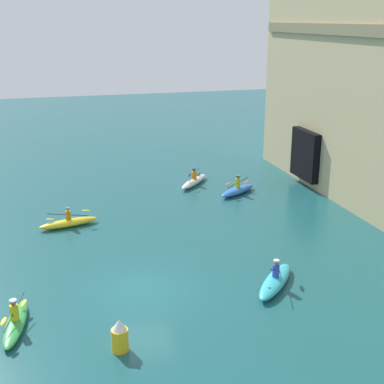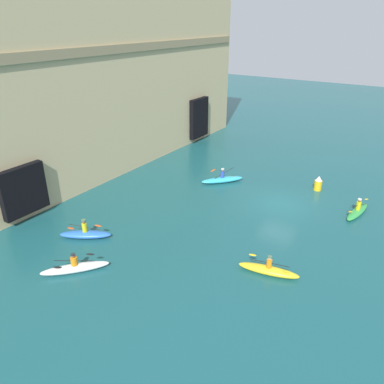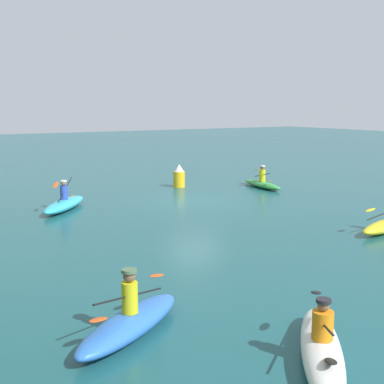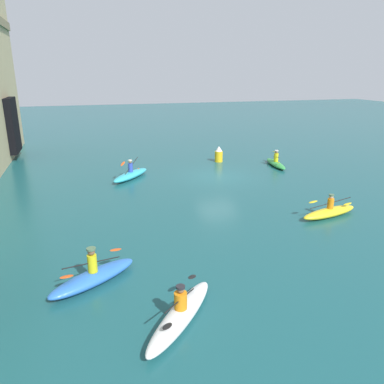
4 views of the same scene
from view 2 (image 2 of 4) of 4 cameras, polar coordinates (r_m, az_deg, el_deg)
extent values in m
plane|color=#195156|center=(28.16, 13.29, -1.78)|extent=(120.00, 120.00, 0.00)
cube|color=tan|center=(34.07, -14.98, 17.42)|extent=(35.60, 6.87, 16.68)
cube|color=#847555|center=(31.41, -10.77, 20.67)|extent=(34.89, 0.24, 0.65)
cube|color=black|center=(26.82, -24.42, 0.24)|extent=(3.18, 0.70, 3.27)
cube|color=black|center=(41.23, 0.96, 11.24)|extent=(3.00, 0.70, 4.16)
ellipsoid|color=white|center=(21.35, -17.38, -11.01)|extent=(3.14, 2.84, 0.44)
cylinder|color=orange|center=(21.10, -17.53, -10.01)|extent=(0.35, 0.35, 0.47)
sphere|color=brown|center=(20.91, -17.65, -9.25)|extent=(0.20, 0.20, 0.20)
cylinder|color=#232328|center=(20.87, -17.68, -9.07)|extent=(0.25, 0.25, 0.06)
cylinder|color=black|center=(21.08, -17.54, -9.96)|extent=(1.59, 1.23, 0.52)
ellipsoid|color=black|center=(20.96, -15.24, -9.14)|extent=(0.46, 0.41, 0.15)
ellipsoid|color=black|center=(21.24, -19.82, -10.74)|extent=(0.46, 0.41, 0.15)
ellipsoid|color=yellow|center=(20.68, 11.57, -11.62)|extent=(1.35, 3.30, 0.42)
cylinder|color=orange|center=(20.42, 11.68, -10.60)|extent=(0.29, 0.29, 0.48)
sphere|color=beige|center=(20.23, 11.77, -9.83)|extent=(0.19, 0.19, 0.19)
cylinder|color=#4C6B4C|center=(20.19, 11.78, -9.66)|extent=(0.24, 0.24, 0.06)
cylinder|color=black|center=(20.40, 11.69, -10.55)|extent=(0.06, 2.17, 0.38)
ellipsoid|color=yellow|center=(20.26, 14.22, -11.66)|extent=(0.18, 0.44, 0.12)
ellipsoid|color=yellow|center=(20.59, 9.22, -9.44)|extent=(0.18, 0.44, 0.12)
ellipsoid|color=#33B2C6|center=(31.03, 4.64, 1.86)|extent=(3.25, 2.98, 0.44)
cylinder|color=#2D47B7|center=(30.84, 4.67, 2.71)|extent=(0.30, 0.30, 0.56)
sphere|color=#9E704C|center=(30.70, 4.69, 3.37)|extent=(0.21, 0.21, 0.21)
cylinder|color=silver|center=(30.67, 4.70, 3.52)|extent=(0.26, 0.26, 0.06)
cylinder|color=black|center=(30.83, 4.67, 2.76)|extent=(1.51, 1.24, 0.95)
ellipsoid|color=#D84C19|center=(30.39, 3.22, 3.30)|extent=(0.44, 0.40, 0.24)
ellipsoid|color=#D84C19|center=(31.30, 6.08, 2.24)|extent=(0.44, 0.40, 0.24)
ellipsoid|color=green|center=(28.41, 23.88, -2.75)|extent=(3.40, 1.15, 0.33)
cylinder|color=gold|center=(28.22, 24.04, -1.92)|extent=(0.32, 0.32, 0.60)
sphere|color=brown|center=(28.05, 24.18, -1.18)|extent=(0.21, 0.21, 0.21)
cylinder|color=silver|center=(28.02, 24.21, -1.02)|extent=(0.27, 0.27, 0.06)
cylinder|color=black|center=(28.21, 24.05, -1.86)|extent=(2.04, 0.73, 0.45)
ellipsoid|color=yellow|center=(27.51, 23.00, -2.77)|extent=(0.48, 0.31, 0.13)
ellipsoid|color=yellow|center=(28.92, 25.04, -1.00)|extent=(0.48, 0.31, 0.13)
ellipsoid|color=blue|center=(24.18, -15.92, -6.25)|extent=(2.38, 3.10, 0.43)
cylinder|color=gold|center=(23.93, -16.06, -5.21)|extent=(0.30, 0.30, 0.58)
sphere|color=brown|center=(23.74, -16.18, -4.35)|extent=(0.23, 0.23, 0.23)
cylinder|color=#4C6B4C|center=(23.69, -16.21, -4.15)|extent=(0.29, 0.29, 0.06)
cylinder|color=black|center=(23.92, -16.07, -5.15)|extent=(0.96, 1.79, 0.35)
ellipsoid|color=#D84C19|center=(23.55, -14.11, -5.01)|extent=(0.36, 0.48, 0.12)
ellipsoid|color=#D84C19|center=(24.31, -17.97, -5.28)|extent=(0.36, 0.48, 0.12)
cylinder|color=yellow|center=(31.08, 18.63, 0.97)|extent=(0.59, 0.59, 0.81)
cone|color=white|center=(30.86, 18.78, 1.98)|extent=(0.50, 0.50, 0.38)
camera|label=1|loc=(44.02, 29.33, 20.12)|focal=50.00mm
camera|label=3|loc=(22.40, -40.69, -2.82)|focal=50.00mm
camera|label=4|loc=(17.56, -46.22, -2.74)|focal=35.00mm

